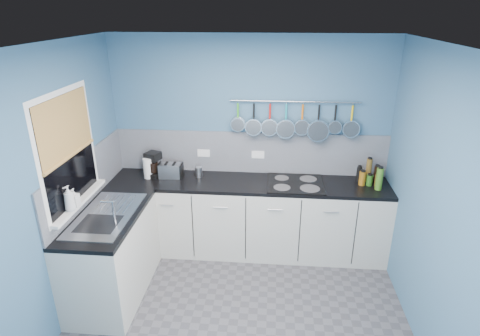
# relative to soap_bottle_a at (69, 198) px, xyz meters

# --- Properties ---
(floor) EXTENTS (3.20, 3.00, 0.02)m
(floor) POSITION_rel_soap_bottle_a_xyz_m (1.53, -0.10, -1.18)
(floor) COLOR #47474C
(floor) RESTS_ON ground
(ceiling) EXTENTS (3.20, 3.00, 0.02)m
(ceiling) POSITION_rel_soap_bottle_a_xyz_m (1.53, -0.10, 1.34)
(ceiling) COLOR white
(ceiling) RESTS_ON ground
(wall_back) EXTENTS (3.20, 0.02, 2.50)m
(wall_back) POSITION_rel_soap_bottle_a_xyz_m (1.53, 1.41, 0.08)
(wall_back) COLOR #3B6484
(wall_back) RESTS_ON ground
(wall_left) EXTENTS (0.02, 3.00, 2.50)m
(wall_left) POSITION_rel_soap_bottle_a_xyz_m (-0.08, -0.10, 0.08)
(wall_left) COLOR #3B6484
(wall_left) RESTS_ON ground
(wall_right) EXTENTS (0.02, 3.00, 2.50)m
(wall_right) POSITION_rel_soap_bottle_a_xyz_m (3.14, -0.10, 0.08)
(wall_right) COLOR #3B6484
(wall_right) RESTS_ON ground
(backsplash_back) EXTENTS (3.20, 0.02, 0.50)m
(backsplash_back) POSITION_rel_soap_bottle_a_xyz_m (1.53, 1.39, -0.02)
(backsplash_back) COLOR #9497A2
(backsplash_back) RESTS_ON wall_back
(backsplash_left) EXTENTS (0.02, 1.80, 0.50)m
(backsplash_left) POSITION_rel_soap_bottle_a_xyz_m (-0.06, 0.50, -0.02)
(backsplash_left) COLOR #9497A2
(backsplash_left) RESTS_ON wall_left
(cabinet_run_back) EXTENTS (3.20, 0.60, 0.86)m
(cabinet_run_back) POSITION_rel_soap_bottle_a_xyz_m (1.53, 1.10, -0.74)
(cabinet_run_back) COLOR beige
(cabinet_run_back) RESTS_ON ground
(worktop_back) EXTENTS (3.20, 0.60, 0.04)m
(worktop_back) POSITION_rel_soap_bottle_a_xyz_m (1.53, 1.10, -0.29)
(worktop_back) COLOR black
(worktop_back) RESTS_ON cabinet_run_back
(cabinet_run_left) EXTENTS (0.60, 1.20, 0.86)m
(cabinet_run_left) POSITION_rel_soap_bottle_a_xyz_m (0.23, 0.20, -0.74)
(cabinet_run_left) COLOR beige
(cabinet_run_left) RESTS_ON ground
(worktop_left) EXTENTS (0.60, 1.20, 0.04)m
(worktop_left) POSITION_rel_soap_bottle_a_xyz_m (0.23, 0.20, -0.29)
(worktop_left) COLOR black
(worktop_left) RESTS_ON cabinet_run_left
(window_frame) EXTENTS (0.01, 1.00, 1.10)m
(window_frame) POSITION_rel_soap_bottle_a_xyz_m (-0.05, 0.20, 0.38)
(window_frame) COLOR white
(window_frame) RESTS_ON wall_left
(window_glass) EXTENTS (0.01, 0.90, 1.00)m
(window_glass) POSITION_rel_soap_bottle_a_xyz_m (-0.04, 0.20, 0.38)
(window_glass) COLOR black
(window_glass) RESTS_ON wall_left
(bamboo_blind) EXTENTS (0.01, 0.90, 0.55)m
(bamboo_blind) POSITION_rel_soap_bottle_a_xyz_m (-0.03, 0.20, 0.61)
(bamboo_blind) COLOR #B39447
(bamboo_blind) RESTS_ON wall_left
(window_sill) EXTENTS (0.10, 0.98, 0.03)m
(window_sill) POSITION_rel_soap_bottle_a_xyz_m (-0.02, 0.20, -0.13)
(window_sill) COLOR white
(window_sill) RESTS_ON wall_left
(sink_unit) EXTENTS (0.50, 0.95, 0.01)m
(sink_unit) POSITION_rel_soap_bottle_a_xyz_m (0.23, 0.20, -0.27)
(sink_unit) COLOR silver
(sink_unit) RESTS_ON worktop_left
(mixer_tap) EXTENTS (0.12, 0.08, 0.26)m
(mixer_tap) POSITION_rel_soap_bottle_a_xyz_m (0.39, 0.02, -0.14)
(mixer_tap) COLOR silver
(mixer_tap) RESTS_ON worktop_left
(socket_left) EXTENTS (0.15, 0.01, 0.09)m
(socket_left) POSITION_rel_soap_bottle_a_xyz_m (0.98, 1.37, -0.04)
(socket_left) COLOR white
(socket_left) RESTS_ON backsplash_back
(socket_right) EXTENTS (0.15, 0.01, 0.09)m
(socket_right) POSITION_rel_soap_bottle_a_xyz_m (1.63, 1.37, -0.04)
(socket_right) COLOR white
(socket_right) RESTS_ON backsplash_back
(pot_rail) EXTENTS (1.45, 0.02, 0.02)m
(pot_rail) POSITION_rel_soap_bottle_a_xyz_m (2.03, 1.35, 0.61)
(pot_rail) COLOR silver
(pot_rail) RESTS_ON wall_back
(soap_bottle_a) EXTENTS (0.12, 0.12, 0.24)m
(soap_bottle_a) POSITION_rel_soap_bottle_a_xyz_m (0.00, 0.00, 0.00)
(soap_bottle_a) COLOR white
(soap_bottle_a) RESTS_ON window_sill
(soap_bottle_b) EXTENTS (0.08, 0.08, 0.17)m
(soap_bottle_b) POSITION_rel_soap_bottle_a_xyz_m (0.00, 0.08, -0.03)
(soap_bottle_b) COLOR white
(soap_bottle_b) RESTS_ON window_sill
(paper_towel) EXTENTS (0.13, 0.13, 0.24)m
(paper_towel) POSITION_rel_soap_bottle_a_xyz_m (0.37, 1.11, -0.15)
(paper_towel) COLOR white
(paper_towel) RESTS_ON worktop_back
(coffee_maker) EXTENTS (0.22, 0.23, 0.29)m
(coffee_maker) POSITION_rel_soap_bottle_a_xyz_m (0.42, 1.16, -0.12)
(coffee_maker) COLOR black
(coffee_maker) RESTS_ON worktop_back
(toaster) EXTENTS (0.26, 0.16, 0.17)m
(toaster) POSITION_rel_soap_bottle_a_xyz_m (0.62, 1.15, -0.19)
(toaster) COLOR silver
(toaster) RESTS_ON worktop_back
(canister) EXTENTS (0.09, 0.09, 0.12)m
(canister) POSITION_rel_soap_bottle_a_xyz_m (0.94, 1.20, -0.21)
(canister) COLOR silver
(canister) RESTS_ON worktop_back
(hob) EXTENTS (0.63, 0.56, 0.01)m
(hob) POSITION_rel_soap_bottle_a_xyz_m (2.07, 1.08, -0.26)
(hob) COLOR black
(hob) RESTS_ON worktop_back
(pan_0) EXTENTS (0.17, 0.05, 0.36)m
(pan_0) POSITION_rel_soap_bottle_a_xyz_m (1.40, 1.34, 0.43)
(pan_0) COLOR silver
(pan_0) RESTS_ON pot_rail
(pan_1) EXTENTS (0.19, 0.10, 0.38)m
(pan_1) POSITION_rel_soap_bottle_a_xyz_m (1.58, 1.34, 0.42)
(pan_1) COLOR silver
(pan_1) RESTS_ON pot_rail
(pan_2) EXTENTS (0.20, 0.08, 0.39)m
(pan_2) POSITION_rel_soap_bottle_a_xyz_m (1.76, 1.34, 0.42)
(pan_2) COLOR silver
(pan_2) RESTS_ON pot_rail
(pan_3) EXTENTS (0.22, 0.09, 0.41)m
(pan_3) POSITION_rel_soap_bottle_a_xyz_m (1.94, 1.34, 0.41)
(pan_3) COLOR silver
(pan_3) RESTS_ON pot_rail
(pan_4) EXTENTS (0.18, 0.07, 0.37)m
(pan_4) POSITION_rel_soap_bottle_a_xyz_m (2.12, 1.34, 0.42)
(pan_4) COLOR silver
(pan_4) RESTS_ON pot_rail
(pan_5) EXTENTS (0.25, 0.08, 0.44)m
(pan_5) POSITION_rel_soap_bottle_a_xyz_m (2.30, 1.34, 0.39)
(pan_5) COLOR silver
(pan_5) RESTS_ON pot_rail
(pan_6) EXTENTS (0.16, 0.08, 0.35)m
(pan_6) POSITION_rel_soap_bottle_a_xyz_m (2.48, 1.34, 0.44)
(pan_6) COLOR silver
(pan_6) RESTS_ON pot_rail
(pan_7) EXTENTS (0.20, 0.07, 0.39)m
(pan_7) POSITION_rel_soap_bottle_a_xyz_m (2.67, 1.34, 0.42)
(pan_7) COLOR silver
(pan_7) RESTS_ON pot_rail
(condiment_0) EXTENTS (0.07, 0.07, 0.19)m
(condiment_0) POSITION_rel_soap_bottle_a_xyz_m (2.98, 1.21, -0.17)
(condiment_0) COLOR black
(condiment_0) RESTS_ON worktop_back
(condiment_1) EXTENTS (0.06, 0.06, 0.27)m
(condiment_1) POSITION_rel_soap_bottle_a_xyz_m (2.89, 1.23, -0.13)
(condiment_1) COLOR brown
(condiment_1) RESTS_ON worktop_back
(condiment_2) EXTENTS (0.06, 0.06, 0.17)m
(condiment_2) POSITION_rel_soap_bottle_a_xyz_m (2.79, 1.23, -0.18)
(condiment_2) COLOR black
(condiment_2) RESTS_ON worktop_back
(condiment_3) EXTENTS (0.05, 0.05, 0.13)m
(condiment_3) POSITION_rel_soap_bottle_a_xyz_m (2.97, 1.11, -0.20)
(condiment_3) COLOR brown
(condiment_3) RESTS_ON worktop_back
(condiment_4) EXTENTS (0.07, 0.07, 0.12)m
(condiment_4) POSITION_rel_soap_bottle_a_xyz_m (2.89, 1.12, -0.21)
(condiment_4) COLOR #265919
(condiment_4) RESTS_ON worktop_back
(condiment_5) EXTENTS (0.07, 0.07, 0.16)m
(condiment_5) POSITION_rel_soap_bottle_a_xyz_m (2.81, 1.13, -0.19)
(condiment_5) COLOR #8C5914
(condiment_5) RESTS_ON worktop_back
(condiment_6) EXTENTS (0.07, 0.07, 0.25)m
(condiment_6) POSITION_rel_soap_bottle_a_xyz_m (2.97, 1.02, -0.15)
(condiment_6) COLOR #3F721E
(condiment_6) RESTS_ON worktop_back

